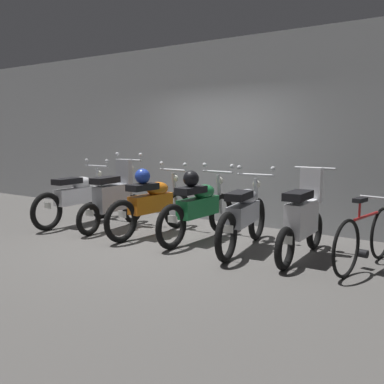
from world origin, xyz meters
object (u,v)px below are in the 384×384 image
motorbike_slot_1 (113,198)px  bicycle (365,239)px  motorbike_slot_0 (77,197)px  motorbike_slot_2 (151,202)px  motorbike_slot_5 (303,219)px  motorbike_slot_3 (199,206)px  motorbike_slot_4 (244,215)px

motorbike_slot_1 → bicycle: (4.10, 0.09, -0.17)m
motorbike_slot_0 → motorbike_slot_1: (0.83, 0.08, 0.04)m
motorbike_slot_2 → bicycle: motorbike_slot_2 is taller
motorbike_slot_5 → motorbike_slot_1: bearing=-178.8°
motorbike_slot_3 → bicycle: motorbike_slot_3 is taller
motorbike_slot_3 → bicycle: bearing=-0.8°
motorbike_slot_0 → motorbike_slot_3: 2.50m
motorbike_slot_5 → bicycle: bearing=1.5°
motorbike_slot_0 → motorbike_slot_4: (3.31, 0.10, 0.00)m
motorbike_slot_5 → bicycle: (0.78, 0.02, -0.16)m
motorbike_slot_3 → motorbike_slot_4: bearing=-7.0°
motorbike_slot_1 → bicycle: motorbike_slot_1 is taller
motorbike_slot_4 → motorbike_slot_5: (0.83, 0.05, 0.03)m
motorbike_slot_5 → bicycle: motorbike_slot_5 is taller
motorbike_slot_0 → motorbike_slot_1: size_ratio=1.16×
motorbike_slot_0 → motorbike_slot_2: same height
motorbike_slot_0 → motorbike_slot_3: size_ratio=1.00×
motorbike_slot_3 → motorbike_slot_4: 0.83m
motorbike_slot_2 → motorbike_slot_3: (0.83, 0.12, 0.00)m
motorbike_slot_1 → motorbike_slot_4: motorbike_slot_1 is taller
motorbike_slot_0 → motorbike_slot_1: bearing=5.7°
motorbike_slot_1 → motorbike_slot_3: size_ratio=0.86×
motorbike_slot_1 → motorbike_slot_4: bearing=0.5°
motorbike_slot_3 → motorbike_slot_4: size_ratio=1.01×
motorbike_slot_4 → motorbike_slot_1: bearing=-179.5°
motorbike_slot_1 → motorbike_slot_4: (2.49, 0.02, -0.04)m
motorbike_slot_5 → bicycle: size_ratio=0.98×
motorbike_slot_0 → motorbike_slot_2: (1.66, 0.09, 0.04)m
motorbike_slot_1 → motorbike_slot_3: 1.67m
motorbike_slot_4 → motorbike_slot_5: bearing=3.1°
motorbike_slot_0 → motorbike_slot_2: size_ratio=1.00×
motorbike_slot_1 → motorbike_slot_3: motorbike_slot_1 is taller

